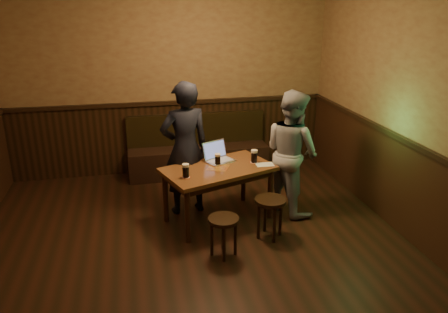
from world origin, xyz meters
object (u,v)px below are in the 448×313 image
person_suit (185,149)px  person_grey (291,152)px  pub_table (218,175)px  pint_right (254,156)px  stool_left (224,225)px  bench (198,155)px  pint_left (186,171)px  pint_mid (218,159)px  laptop (218,156)px  stool_right (270,207)px

person_suit → person_grey: 1.36m
pub_table → pint_right: (0.48, 0.08, 0.18)m
pub_table → stool_left: pub_table is taller
pub_table → stool_left: size_ratio=3.30×
bench → pint_left: 1.96m
stool_left → pint_mid: pint_mid is taller
pub_table → pint_left: bearing=-171.6°
bench → person_grey: size_ratio=1.36×
pint_right → laptop: bearing=159.6°
laptop → person_suit: 0.42m
pint_right → person_suit: bearing=163.4°
pint_mid → person_grey: 0.97m
pub_table → laptop: bearing=60.7°
bench → pub_table: bearing=-90.0°
pub_table → person_suit: 0.55m
pub_table → laptop: 0.29m
pint_left → person_suit: bearing=83.3°
stool_right → pint_left: 1.06m
stool_right → pint_right: size_ratio=2.93×
stool_right → bench: bearing=103.0°
pint_left → pint_mid: pint_left is taller
pub_table → pint_mid: bearing=62.7°
stool_right → pint_mid: size_ratio=3.25×
pub_table → person_grey: (0.98, 0.09, 0.19)m
bench → person_grey: 1.89m
person_grey → pint_right: bearing=69.2°
pub_table → pint_left: (-0.43, -0.22, 0.18)m
bench → pint_left: bench is taller
pint_mid → person_grey: person_grey is taller
pint_left → pub_table: bearing=27.8°
person_suit → pint_right: bearing=152.8°
bench → stool_left: size_ratio=4.84×
laptop → person_suit: size_ratio=0.25×
bench → person_suit: bearing=-105.6°
bench → pint_mid: 1.61m
stool_left → laptop: 1.16m
stool_right → pint_mid: (-0.49, 0.64, 0.39)m
pint_mid → pint_right: pint_right is taller
stool_left → pint_right: pint_right is taller
stool_right → person_grey: size_ratio=0.30×
laptop → pint_left: bearing=-161.1°
person_grey → laptop: bearing=59.0°
stool_left → stool_right: size_ratio=0.92×
stool_left → pint_left: (-0.32, 0.60, 0.43)m
stool_left → pint_mid: bearing=82.5°
pub_table → pint_right: bearing=-9.9°
bench → stool_right: (0.50, -2.18, 0.08)m
pint_right → pint_mid: bearing=179.6°
stool_right → person_grey: person_grey is taller
pub_table → laptop: size_ratio=3.48×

